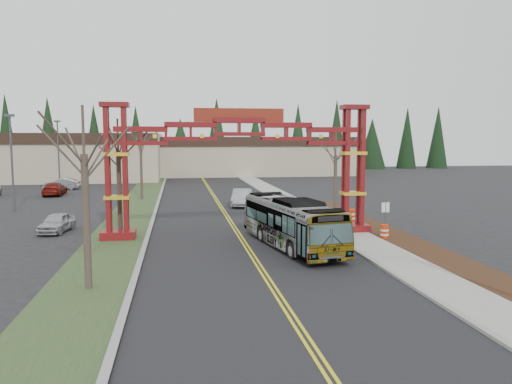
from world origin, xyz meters
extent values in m
plane|color=black|center=(0.00, 0.00, 0.00)|extent=(200.00, 200.00, 0.00)
cube|color=black|center=(0.00, 25.00, 0.01)|extent=(12.00, 110.00, 0.02)
cube|color=gold|center=(-0.12, 25.00, 0.03)|extent=(0.12, 100.00, 0.01)
cube|color=gold|center=(0.12, 25.00, 0.03)|extent=(0.12, 100.00, 0.01)
cube|color=gray|center=(6.15, 25.00, 0.07)|extent=(0.30, 110.00, 0.15)
cube|color=gray|center=(7.60, 25.00, 0.08)|extent=(2.60, 110.00, 0.14)
cube|color=black|center=(10.20, 10.00, 0.06)|extent=(2.60, 50.00, 0.12)
cube|color=#2B4020|center=(-8.00, 25.00, 0.04)|extent=(4.00, 110.00, 0.08)
cube|color=gray|center=(-6.15, 25.00, 0.07)|extent=(0.30, 110.00, 0.15)
cube|color=#600F0C|center=(-8.00, 18.00, 0.30)|extent=(2.20, 1.60, 0.60)
cube|color=#600F0C|center=(-8.55, 17.65, 4.60)|extent=(0.28, 0.28, 8.00)
cube|color=#600F0C|center=(-7.45, 17.65, 4.60)|extent=(0.28, 0.28, 8.00)
cube|color=#600F0C|center=(-8.55, 18.35, 4.60)|extent=(0.28, 0.28, 8.00)
cube|color=#600F0C|center=(-7.45, 18.35, 4.60)|extent=(0.28, 0.28, 8.00)
cube|color=yellow|center=(-8.00, 18.00, 2.80)|extent=(1.60, 1.10, 0.22)
cube|color=yellow|center=(-8.00, 18.00, 5.60)|extent=(1.60, 1.10, 0.22)
cube|color=#600F0C|center=(-8.00, 18.00, 8.75)|extent=(1.80, 1.20, 0.30)
cube|color=#600F0C|center=(8.00, 18.00, 0.30)|extent=(2.20, 1.60, 0.60)
cube|color=#600F0C|center=(7.45, 17.65, 4.60)|extent=(0.28, 0.28, 8.00)
cube|color=#600F0C|center=(8.55, 17.65, 4.60)|extent=(0.28, 0.28, 8.00)
cube|color=#600F0C|center=(7.45, 18.35, 4.60)|extent=(0.28, 0.28, 8.00)
cube|color=#600F0C|center=(8.55, 18.35, 4.60)|extent=(0.28, 0.28, 8.00)
cube|color=yellow|center=(8.00, 18.00, 2.80)|extent=(1.60, 1.10, 0.22)
cube|color=yellow|center=(8.00, 18.00, 5.60)|extent=(1.60, 1.10, 0.22)
cube|color=#600F0C|center=(8.00, 18.00, 8.75)|extent=(1.80, 1.20, 0.30)
cube|color=#600F0C|center=(0.00, 18.00, 7.50)|extent=(16.00, 0.90, 1.00)
cube|color=#600F0C|center=(0.00, 18.00, 6.60)|extent=(16.00, 0.90, 0.60)
cube|color=maroon|center=(0.00, 18.00, 8.15)|extent=(6.00, 0.25, 0.90)
cube|color=#B8A58C|center=(-30.00, 72.00, 3.75)|extent=(46.00, 22.00, 7.50)
cube|color=#B8A58C|center=(10.00, 80.00, 3.50)|extent=(38.00, 20.00, 7.00)
cube|color=black|center=(10.00, 69.90, 6.20)|extent=(38.00, 0.40, 1.60)
cone|color=black|center=(-38.00, 92.00, 6.50)|extent=(5.60, 5.60, 13.00)
cylinder|color=#382D26|center=(-38.00, 92.00, 0.80)|extent=(0.80, 0.80, 1.60)
cone|color=black|center=(-29.50, 92.00, 6.50)|extent=(5.60, 5.60, 13.00)
cylinder|color=#382D26|center=(-29.50, 92.00, 0.80)|extent=(0.80, 0.80, 1.60)
cone|color=black|center=(-21.00, 92.00, 6.50)|extent=(5.60, 5.60, 13.00)
cylinder|color=#382D26|center=(-21.00, 92.00, 0.80)|extent=(0.80, 0.80, 1.60)
cone|color=black|center=(-12.50, 92.00, 6.50)|extent=(5.60, 5.60, 13.00)
cylinder|color=#382D26|center=(-12.50, 92.00, 0.80)|extent=(0.80, 0.80, 1.60)
cone|color=black|center=(-4.00, 92.00, 6.50)|extent=(5.60, 5.60, 13.00)
cylinder|color=#382D26|center=(-4.00, 92.00, 0.80)|extent=(0.80, 0.80, 1.60)
cone|color=black|center=(4.50, 92.00, 6.50)|extent=(5.60, 5.60, 13.00)
cylinder|color=#382D26|center=(4.50, 92.00, 0.80)|extent=(0.80, 0.80, 1.60)
cone|color=black|center=(13.00, 92.00, 6.50)|extent=(5.60, 5.60, 13.00)
cylinder|color=#382D26|center=(13.00, 92.00, 0.80)|extent=(0.80, 0.80, 1.60)
cone|color=black|center=(21.50, 92.00, 6.50)|extent=(5.60, 5.60, 13.00)
cylinder|color=#382D26|center=(21.50, 92.00, 0.80)|extent=(0.80, 0.80, 1.60)
cone|color=black|center=(30.00, 92.00, 6.50)|extent=(5.60, 5.60, 13.00)
cylinder|color=#382D26|center=(30.00, 92.00, 0.80)|extent=(0.80, 0.80, 1.60)
cone|color=black|center=(38.50, 92.00, 6.50)|extent=(5.60, 5.60, 13.00)
cylinder|color=#382D26|center=(38.50, 92.00, 0.80)|extent=(0.80, 0.80, 1.60)
cone|color=black|center=(47.00, 92.00, 6.50)|extent=(5.60, 5.60, 13.00)
cylinder|color=#382D26|center=(47.00, 92.00, 0.80)|extent=(0.80, 0.80, 1.60)
cone|color=black|center=(55.50, 92.00, 6.50)|extent=(5.60, 5.60, 13.00)
cylinder|color=#382D26|center=(55.50, 92.00, 0.80)|extent=(0.80, 0.80, 1.60)
imported|color=#929599|center=(2.66, 14.00, 1.51)|extent=(4.39, 11.10, 3.01)
imported|color=#A5A8AD|center=(2.12, 33.22, 0.83)|extent=(2.72, 5.30, 1.66)
imported|color=#AFB0B7|center=(-12.62, 21.40, 0.69)|extent=(2.19, 4.22, 1.37)
imported|color=maroon|center=(-18.45, 45.94, 0.77)|extent=(2.35, 5.36, 1.53)
imported|color=#929299|center=(-19.13, 53.13, 0.75)|extent=(4.68, 2.05, 1.50)
cylinder|color=#382D26|center=(-8.00, 6.87, 2.96)|extent=(0.31, 0.31, 5.92)
cylinder|color=#382D26|center=(-8.00, 6.87, 6.90)|extent=(0.12, 0.12, 2.16)
cylinder|color=#382D26|center=(-8.00, 19.24, 2.91)|extent=(0.32, 0.32, 5.83)
cylinder|color=#382D26|center=(-8.00, 19.24, 6.83)|extent=(0.12, 0.12, 2.20)
cylinder|color=#382D26|center=(-8.00, 39.96, 2.90)|extent=(0.29, 0.29, 5.80)
cylinder|color=#382D26|center=(-8.00, 39.96, 6.71)|extent=(0.11, 0.11, 2.01)
cylinder|color=#382D26|center=(10.00, 28.11, 2.57)|extent=(0.32, 0.32, 5.14)
cylinder|color=#382D26|center=(10.00, 28.11, 6.13)|extent=(0.12, 0.12, 2.17)
cylinder|color=#3F3F44|center=(-18.81, 32.45, 4.29)|extent=(0.19, 0.19, 8.58)
cube|color=#3F3F44|center=(-18.81, 32.45, 8.67)|extent=(0.76, 0.38, 0.24)
cylinder|color=#3F3F44|center=(-20.93, 59.71, 4.51)|extent=(0.20, 0.20, 9.02)
cube|color=#3F3F44|center=(-20.93, 59.71, 9.12)|extent=(0.80, 0.40, 0.25)
cylinder|color=#3F3F44|center=(9.47, 15.76, 1.20)|extent=(0.07, 0.07, 2.39)
cube|color=white|center=(9.47, 15.76, 2.07)|extent=(0.55, 0.08, 0.65)
cylinder|color=red|center=(9.24, 15.26, 0.50)|extent=(0.52, 0.52, 1.00)
cylinder|color=white|center=(9.24, 15.26, 0.65)|extent=(0.54, 0.54, 0.12)
cylinder|color=white|center=(9.24, 15.26, 0.35)|extent=(0.54, 0.54, 0.12)
cylinder|color=red|center=(8.74, 20.91, 0.47)|extent=(0.48, 0.48, 0.93)
cylinder|color=white|center=(8.74, 20.91, 0.61)|extent=(0.50, 0.50, 0.11)
cylinder|color=white|center=(8.74, 20.91, 0.33)|extent=(0.50, 0.50, 0.11)
cylinder|color=red|center=(9.36, 21.95, 0.55)|extent=(0.57, 0.57, 1.09)
cylinder|color=white|center=(9.36, 21.95, 0.71)|extent=(0.59, 0.59, 0.13)
cylinder|color=white|center=(9.36, 21.95, 0.38)|extent=(0.59, 0.59, 0.13)
camera|label=1|loc=(-4.06, -15.21, 6.54)|focal=35.00mm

